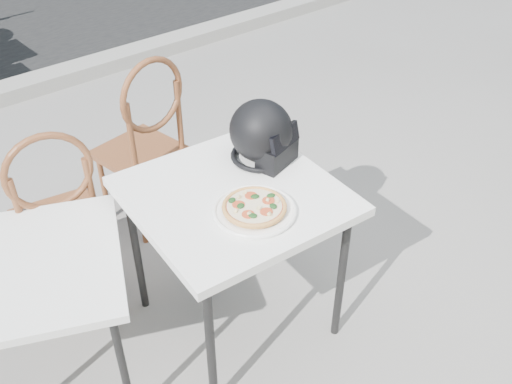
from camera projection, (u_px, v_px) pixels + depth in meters
ground at (291, 279)px, 3.04m from camera, size 80.00×80.00×0.00m
curb at (52, 79)px, 4.85m from camera, size 30.00×0.25×0.12m
cafe_table_main at (234, 205)px, 2.40m from camera, size 0.89×0.89×0.78m
plate at (254, 211)px, 2.24m from camera, size 0.43×0.43×0.02m
pizza at (254, 206)px, 2.23m from camera, size 0.34×0.34×0.03m
helmet at (263, 135)px, 2.49m from camera, size 0.34×0.35×0.28m
cafe_chair_main at (146, 136)px, 3.07m from camera, size 0.47×0.47×1.07m
cafe_table_side at (28, 276)px, 2.19m from camera, size 0.95×0.95×0.68m
cafe_chair_side at (56, 209)px, 2.61m from camera, size 0.45×0.45×1.02m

